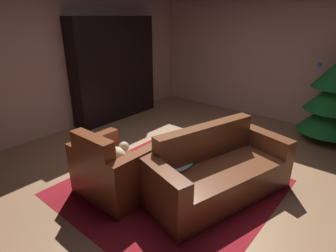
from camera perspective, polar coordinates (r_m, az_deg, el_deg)
ground_plane at (r=4.10m, az=3.92°, el=-9.27°), size 7.23×7.23×0.00m
wall_back at (r=6.30m, az=21.34°, el=13.10°), size 5.70×0.06×2.63m
wall_left at (r=5.70m, az=-19.79°, el=12.52°), size 0.06×6.14×2.63m
area_rug at (r=3.75m, az=0.58°, el=-12.49°), size 2.46×2.48×0.01m
bookshelf_unit at (r=6.10m, az=-10.02°, el=11.09°), size 0.38×1.96×2.11m
armchair_red at (r=3.54m, az=-11.37°, el=-9.17°), size 0.92×0.71×0.88m
couch_red at (r=3.54m, az=10.22°, el=-9.53°), size 1.24×1.99×0.85m
coffee_table at (r=3.54m, az=-0.72°, el=-7.06°), size 0.75×0.75×0.44m
book_stack_on_table at (r=3.52m, az=-1.52°, el=-5.79°), size 0.23×0.19×0.07m
bottle_on_table at (r=3.34m, az=-3.12°, el=-6.22°), size 0.06×0.06×0.26m
decorated_tree at (r=5.59m, az=31.08°, el=4.81°), size 1.04×1.04×1.50m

